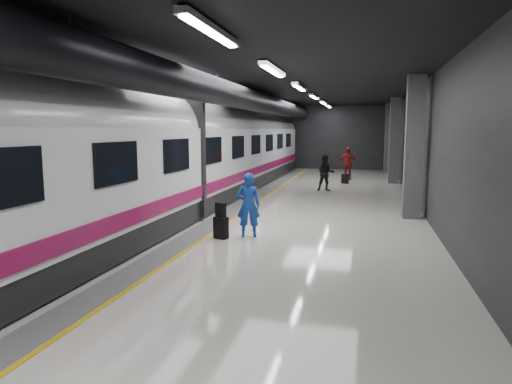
# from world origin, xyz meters

# --- Properties ---
(ground) EXTENTS (40.00, 40.00, 0.00)m
(ground) POSITION_xyz_m (0.00, 0.00, 0.00)
(ground) COLOR silver
(ground) RESTS_ON ground
(platform_hall) EXTENTS (10.02, 40.02, 4.51)m
(platform_hall) POSITION_xyz_m (-0.29, 0.96, 3.54)
(platform_hall) COLOR black
(platform_hall) RESTS_ON ground
(train) EXTENTS (3.05, 38.00, 4.05)m
(train) POSITION_xyz_m (-3.25, -0.00, 2.07)
(train) COLOR black
(train) RESTS_ON ground
(traveler_main) EXTENTS (0.69, 0.53, 1.70)m
(traveler_main) POSITION_xyz_m (0.11, -1.77, 0.85)
(traveler_main) COLOR blue
(traveler_main) RESTS_ON ground
(suitcase_main) EXTENTS (0.40, 0.32, 0.57)m
(suitcase_main) POSITION_xyz_m (-0.53, -2.14, 0.28)
(suitcase_main) COLOR black
(suitcase_main) RESTS_ON ground
(shoulder_bag) EXTENTS (0.32, 0.27, 0.37)m
(shoulder_bag) POSITION_xyz_m (-0.55, -2.11, 0.76)
(shoulder_bag) COLOR black
(shoulder_bag) RESTS_ON suitcase_main
(traveler_far_a) EXTENTS (0.91, 0.77, 1.66)m
(traveler_far_a) POSITION_xyz_m (1.31, 7.94, 0.83)
(traveler_far_a) COLOR black
(traveler_far_a) RESTS_ON ground
(traveler_far_b) EXTENTS (1.11, 0.52, 1.85)m
(traveler_far_b) POSITION_xyz_m (2.09, 13.17, 0.93)
(traveler_far_b) COLOR maroon
(traveler_far_b) RESTS_ON ground
(suitcase_far) EXTENTS (0.40, 0.31, 0.51)m
(suitcase_far) POSITION_xyz_m (2.07, 11.10, 0.26)
(suitcase_far) COLOR black
(suitcase_far) RESTS_ON ground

